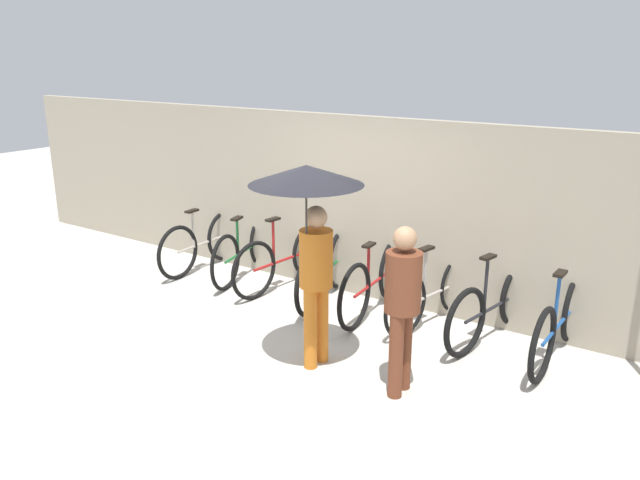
# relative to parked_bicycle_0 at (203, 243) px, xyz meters

# --- Properties ---
(ground_plane) EXTENTS (30.00, 30.00, 0.00)m
(ground_plane) POSITION_rel_parked_bicycle_0_xyz_m (2.44, -1.54, -0.39)
(ground_plane) COLOR #B7B2A8
(back_wall) EXTENTS (12.87, 0.12, 2.25)m
(back_wall) POSITION_rel_parked_bicycle_0_xyz_m (2.44, 0.44, 0.74)
(back_wall) COLOR gray
(back_wall) RESTS_ON ground
(parked_bicycle_0) EXTENTS (0.44, 1.72, 1.01)m
(parked_bicycle_0) POSITION_rel_parked_bicycle_0_xyz_m (0.00, 0.00, 0.00)
(parked_bicycle_0) COLOR black
(parked_bicycle_0) RESTS_ON ground
(parked_bicycle_1) EXTENTS (0.58, 1.78, 1.11)m
(parked_bicycle_1) POSITION_rel_parked_bicycle_0_xyz_m (0.69, 0.10, -0.00)
(parked_bicycle_1) COLOR black
(parked_bicycle_1) RESTS_ON ground
(parked_bicycle_2) EXTENTS (0.44, 1.84, 1.04)m
(parked_bicycle_2) POSITION_rel_parked_bicycle_0_xyz_m (1.39, 0.07, 0.01)
(parked_bicycle_2) COLOR black
(parked_bicycle_2) RESTS_ON ground
(parked_bicycle_3) EXTENTS (0.53, 1.74, 1.00)m
(parked_bicycle_3) POSITION_rel_parked_bicycle_0_xyz_m (2.09, -0.01, 0.01)
(parked_bicycle_3) COLOR black
(parked_bicycle_3) RESTS_ON ground
(parked_bicycle_4) EXTENTS (0.44, 1.83, 1.01)m
(parked_bicycle_4) POSITION_rel_parked_bicycle_0_xyz_m (2.78, -0.01, 0.01)
(parked_bicycle_4) COLOR black
(parked_bicycle_4) RESTS_ON ground
(parked_bicycle_5) EXTENTS (0.51, 1.70, 1.04)m
(parked_bicycle_5) POSITION_rel_parked_bicycle_0_xyz_m (3.48, 0.10, -0.01)
(parked_bicycle_5) COLOR black
(parked_bicycle_5) RESTS_ON ground
(parked_bicycle_6) EXTENTS (0.51, 1.80, 0.99)m
(parked_bicycle_6) POSITION_rel_parked_bicycle_0_xyz_m (4.18, 0.07, -0.01)
(parked_bicycle_6) COLOR black
(parked_bicycle_6) RESTS_ON ground
(parked_bicycle_7) EXTENTS (0.44, 1.83, 1.10)m
(parked_bicycle_7) POSITION_rel_parked_bicycle_0_xyz_m (4.87, 0.00, -0.00)
(parked_bicycle_7) COLOR black
(parked_bicycle_7) RESTS_ON ground
(pedestrian_leading) EXTENTS (1.05, 1.05, 2.01)m
(pedestrian_leading) POSITION_rel_parked_bicycle_0_xyz_m (2.93, -1.54, 1.22)
(pedestrian_leading) COLOR #C66B1E
(pedestrian_leading) RESTS_ON ground
(pedestrian_center) EXTENTS (0.32, 0.32, 1.56)m
(pedestrian_center) POSITION_rel_parked_bicycle_0_xyz_m (3.86, -1.46, 0.52)
(pedestrian_center) COLOR brown
(pedestrian_center) RESTS_ON ground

